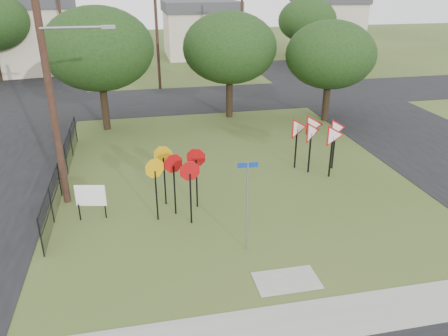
{
  "coord_description": "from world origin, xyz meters",
  "views": [
    {
      "loc": [
        -4.16,
        -12.78,
        8.68
      ],
      "look_at": [
        -0.87,
        3.0,
        1.6
      ],
      "focal_mm": 35.0,
      "sensor_mm": 36.0,
      "label": 1
    }
  ],
  "objects_px": {
    "street_name_sign": "(247,202)",
    "info_board": "(91,197)",
    "stop_sign_cluster": "(176,170)",
    "yield_sign_cluster": "(318,132)"
  },
  "relations": [
    {
      "from": "street_name_sign",
      "to": "info_board",
      "type": "xyz_separation_m",
      "value": [
        -5.33,
        3.22,
        -0.89
      ]
    },
    {
      "from": "stop_sign_cluster",
      "to": "info_board",
      "type": "relative_size",
      "value": 1.77
    },
    {
      "from": "stop_sign_cluster",
      "to": "info_board",
      "type": "bearing_deg",
      "value": 176.37
    },
    {
      "from": "street_name_sign",
      "to": "info_board",
      "type": "relative_size",
      "value": 2.25
    },
    {
      "from": "street_name_sign",
      "to": "info_board",
      "type": "distance_m",
      "value": 6.28
    },
    {
      "from": "stop_sign_cluster",
      "to": "street_name_sign",
      "type": "bearing_deg",
      "value": -55.75
    },
    {
      "from": "stop_sign_cluster",
      "to": "info_board",
      "type": "xyz_separation_m",
      "value": [
        -3.28,
        0.21,
        -0.93
      ]
    },
    {
      "from": "info_board",
      "to": "stop_sign_cluster",
      "type": "bearing_deg",
      "value": -3.63
    },
    {
      "from": "street_name_sign",
      "to": "yield_sign_cluster",
      "type": "distance_m",
      "value": 7.75
    },
    {
      "from": "stop_sign_cluster",
      "to": "yield_sign_cluster",
      "type": "height_order",
      "value": "yield_sign_cluster"
    }
  ]
}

